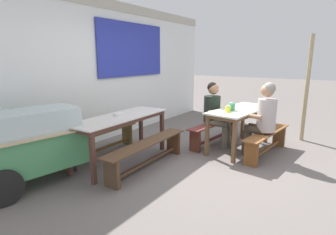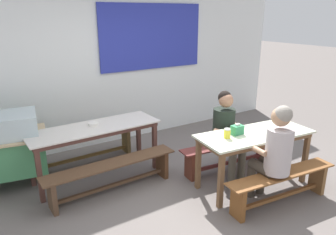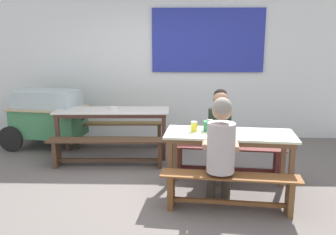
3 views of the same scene
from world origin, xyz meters
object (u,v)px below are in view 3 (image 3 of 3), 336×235
soup_bowl (113,108)px  dining_table_near (229,139)px  person_near_front (221,146)px  person_right_near_table (220,129)px  bench_near_back (227,157)px  condiment_jar (194,126)px  tissue_box (210,126)px  food_cart (48,115)px  dining_table_far (112,115)px  bench_near_front (229,188)px  bench_far_back (118,131)px  bench_far_front (108,148)px

soup_bowl → dining_table_near: bearing=-40.6°
person_near_front → person_right_near_table: bearing=84.0°
bench_near_back → condiment_jar: condiment_jar is taller
dining_table_near → tissue_box: tissue_box is taller
bench_near_back → food_cart: (-3.00, 1.29, 0.32)m
person_near_front → food_cart: bearing=140.6°
dining_table_far → person_right_near_table: 1.90m
bench_near_front → food_cart: food_cart is taller
bench_near_front → tissue_box: 0.87m
bench_near_front → tissue_box: size_ratio=10.13×
soup_bowl → bench_far_back: bearing=92.8°
bench_far_back → soup_bowl: bearing=-87.2°
bench_near_back → condiment_jar: bearing=-137.2°
bench_far_front → bench_near_back: (1.76, -0.34, -0.01)m
bench_far_front → soup_bowl: bearing=90.5°
bench_far_back → bench_near_back: (1.79, -1.41, -0.00)m
dining_table_far → tissue_box: 1.98m
food_cart → tissue_box: food_cart is taller
dining_table_near → condiment_jar: (-0.44, 0.07, 0.15)m
bench_far_front → person_right_near_table: size_ratio=1.46×
dining_table_far → food_cart: 1.30m
bench_far_front → food_cart: bearing=142.5°
dining_table_near → soup_bowl: size_ratio=11.11×
dining_table_near → person_right_near_table: size_ratio=1.32×
bench_far_back → food_cart: size_ratio=1.06×
dining_table_far → bench_far_front: (0.01, -0.54, -0.41)m
person_right_near_table → tissue_box: bearing=-114.5°
bench_near_back → soup_bowl: soup_bowl is taller
food_cart → soup_bowl: (1.24, -0.35, 0.20)m
bench_far_front → bench_near_front: bearing=-40.4°
bench_far_front → bench_near_front: 2.16m
dining_table_near → food_cart: food_cart is taller
food_cart → tissue_box: size_ratio=10.60×
dining_table_near → soup_bowl: soup_bowl is taller
bench_near_front → person_right_near_table: 1.10m
dining_table_far → bench_near_front: (1.66, -1.94, -0.42)m
dining_table_near → person_right_near_table: 0.49m
dining_table_near → tissue_box: (-0.24, 0.10, 0.15)m
bench_far_front → person_right_near_table: (1.64, -0.39, 0.42)m
dining_table_near → food_cart: 3.46m
bench_near_back → person_near_front: (-0.22, -1.00, 0.47)m
dining_table_far → food_cart: (-1.23, 0.42, -0.10)m
bench_far_back → bench_near_front: 2.99m
bench_near_back → person_right_near_table: (-0.12, -0.05, 0.43)m
bench_far_back → person_near_front: bearing=-56.8°
food_cart → dining_table_near: bearing=-31.7°
tissue_box → soup_bowl: (-1.47, 1.37, -0.04)m
dining_table_near → condiment_jar: size_ratio=13.10×
person_right_near_table → tissue_box: size_ratio=8.01×
bench_far_front → person_right_near_table: bearing=-13.3°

